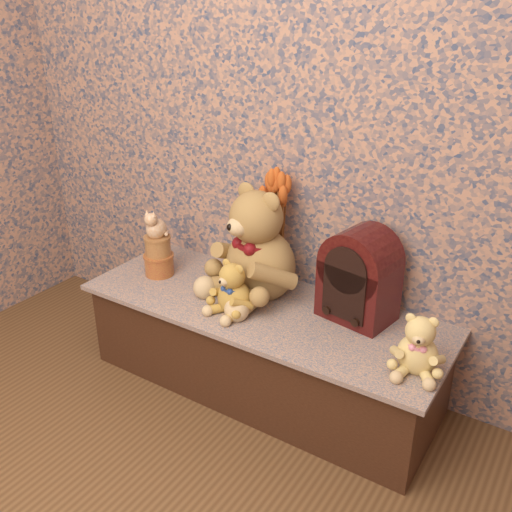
{
  "coord_description": "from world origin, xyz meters",
  "views": [
    {
      "loc": [
        1.06,
        -0.47,
        1.54
      ],
      "look_at": [
        0.0,
        1.18,
        0.63
      ],
      "focal_mm": 39.9,
      "sensor_mm": 36.0,
      "label": 1
    }
  ],
  "objects_px": {
    "cathedral_radio": "(360,274)",
    "ceramic_vase": "(277,264)",
    "teddy_medium": "(234,285)",
    "teddy_small": "(419,341)",
    "biscuit_tin_lower": "(159,265)",
    "teddy_large": "(261,238)",
    "cat_figurine": "(156,223)"
  },
  "relations": [
    {
      "from": "cathedral_radio",
      "to": "ceramic_vase",
      "type": "bearing_deg",
      "value": 179.19
    },
    {
      "from": "teddy_medium",
      "to": "teddy_small",
      "type": "bearing_deg",
      "value": 13.76
    },
    {
      "from": "teddy_medium",
      "to": "biscuit_tin_lower",
      "type": "bearing_deg",
      "value": -177.95
    },
    {
      "from": "cathedral_radio",
      "to": "teddy_medium",
      "type": "bearing_deg",
      "value": -142.21
    },
    {
      "from": "cathedral_radio",
      "to": "teddy_large",
      "type": "bearing_deg",
      "value": -165.49
    },
    {
      "from": "teddy_large",
      "to": "teddy_medium",
      "type": "xyz_separation_m",
      "value": [
        -0.0,
        -0.19,
        -0.13
      ]
    },
    {
      "from": "teddy_large",
      "to": "cathedral_radio",
      "type": "relative_size",
      "value": 1.35
    },
    {
      "from": "cathedral_radio",
      "to": "cat_figurine",
      "type": "distance_m",
      "value": 0.9
    },
    {
      "from": "teddy_large",
      "to": "teddy_medium",
      "type": "bearing_deg",
      "value": -70.38
    },
    {
      "from": "ceramic_vase",
      "to": "cathedral_radio",
      "type": "bearing_deg",
      "value": -10.48
    },
    {
      "from": "teddy_large",
      "to": "cat_figurine",
      "type": "distance_m",
      "value": 0.48
    },
    {
      "from": "teddy_large",
      "to": "cat_figurine",
      "type": "relative_size",
      "value": 3.7
    },
    {
      "from": "teddy_medium",
      "to": "cathedral_radio",
      "type": "relative_size",
      "value": 0.64
    },
    {
      "from": "biscuit_tin_lower",
      "to": "cat_figurine",
      "type": "height_order",
      "value": "cat_figurine"
    },
    {
      "from": "cathedral_radio",
      "to": "cat_figurine",
      "type": "bearing_deg",
      "value": -161.6
    },
    {
      "from": "teddy_small",
      "to": "ceramic_vase",
      "type": "height_order",
      "value": "teddy_small"
    },
    {
      "from": "teddy_small",
      "to": "teddy_large",
      "type": "bearing_deg",
      "value": 154.33
    },
    {
      "from": "teddy_medium",
      "to": "ceramic_vase",
      "type": "height_order",
      "value": "teddy_medium"
    },
    {
      "from": "teddy_small",
      "to": "cat_figurine",
      "type": "bearing_deg",
      "value": 164.35
    },
    {
      "from": "cathedral_radio",
      "to": "ceramic_vase",
      "type": "xyz_separation_m",
      "value": [
        -0.41,
        0.08,
        -0.09
      ]
    },
    {
      "from": "teddy_medium",
      "to": "biscuit_tin_lower",
      "type": "distance_m",
      "value": 0.48
    },
    {
      "from": "teddy_large",
      "to": "teddy_small",
      "type": "xyz_separation_m",
      "value": [
        0.73,
        -0.18,
        -0.14
      ]
    },
    {
      "from": "cat_figurine",
      "to": "teddy_small",
      "type": "bearing_deg",
      "value": -8.72
    },
    {
      "from": "ceramic_vase",
      "to": "biscuit_tin_lower",
      "type": "height_order",
      "value": "ceramic_vase"
    },
    {
      "from": "biscuit_tin_lower",
      "to": "teddy_large",
      "type": "bearing_deg",
      "value": 12.13
    },
    {
      "from": "teddy_large",
      "to": "cathedral_radio",
      "type": "height_order",
      "value": "teddy_large"
    },
    {
      "from": "cathedral_radio",
      "to": "biscuit_tin_lower",
      "type": "distance_m",
      "value": 0.91
    },
    {
      "from": "biscuit_tin_lower",
      "to": "cat_figurine",
      "type": "xyz_separation_m",
      "value": [
        0.0,
        0.0,
        0.2
      ]
    },
    {
      "from": "teddy_medium",
      "to": "teddy_large",
      "type": "bearing_deg",
      "value": 102.48
    },
    {
      "from": "teddy_large",
      "to": "teddy_small",
      "type": "bearing_deg",
      "value": 6.24
    },
    {
      "from": "cathedral_radio",
      "to": "biscuit_tin_lower",
      "type": "bearing_deg",
      "value": -161.6
    },
    {
      "from": "teddy_small",
      "to": "teddy_medium",
      "type": "bearing_deg",
      "value": 168.99
    }
  ]
}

